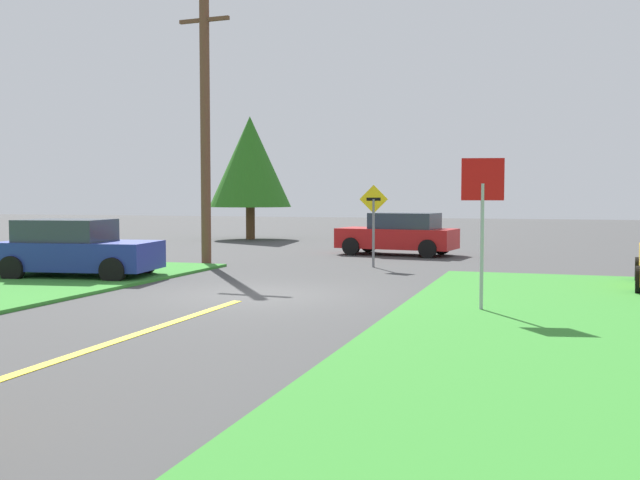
{
  "coord_description": "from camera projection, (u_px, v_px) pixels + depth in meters",
  "views": [
    {
      "loc": [
        6.42,
        -15.13,
        2.25
      ],
      "look_at": [
        0.42,
        3.45,
        1.07
      ],
      "focal_mm": 40.66,
      "sensor_mm": 36.0,
      "label": 1
    }
  ],
  "objects": [
    {
      "name": "ground_plane",
      "position": [
        256.0,
        295.0,
        16.47
      ],
      "size": [
        120.0,
        120.0,
        0.0
      ],
      "primitive_type": "plane",
      "color": "#404040"
    },
    {
      "name": "lane_stripe_center",
      "position": [
        1.0,
        379.0,
        8.87
      ],
      "size": [
        0.2,
        14.0,
        0.01
      ],
      "primitive_type": "cube",
      "color": "yellow",
      "rests_on": "ground"
    },
    {
      "name": "stop_sign",
      "position": [
        482.0,
        203.0,
        13.79
      ],
      "size": [
        0.79,
        0.2,
        2.98
      ],
      "rotation": [
        0.0,
        0.0,
        3.35
      ],
      "color": "#9EA0A8",
      "rests_on": "ground"
    },
    {
      "name": "car_approaching_junction",
      "position": [
        399.0,
        234.0,
        27.8
      ],
      "size": [
        4.67,
        2.53,
        1.62
      ],
      "rotation": [
        0.0,
        0.0,
        3.01
      ],
      "color": "red",
      "rests_on": "ground"
    },
    {
      "name": "parked_car_near_building",
      "position": [
        76.0,
        249.0,
        19.82
      ],
      "size": [
        4.42,
        2.63,
        1.62
      ],
      "rotation": [
        0.0,
        0.0,
        0.14
      ],
      "color": "navy",
      "rests_on": "ground"
    },
    {
      "name": "utility_pole_mid",
      "position": [
        205.0,
        130.0,
        23.72
      ],
      "size": [
        1.8,
        0.32,
        8.67
      ],
      "color": "brown",
      "rests_on": "ground"
    },
    {
      "name": "direction_sign",
      "position": [
        374.0,
        216.0,
        22.91
      ],
      "size": [
        0.9,
        0.13,
        2.61
      ],
      "color": "slate",
      "rests_on": "ground"
    },
    {
      "name": "oak_tree_left",
      "position": [
        250.0,
        162.0,
        37.88
      ],
      "size": [
        4.3,
        4.3,
        6.43
      ],
      "color": "brown",
      "rests_on": "ground"
    }
  ]
}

